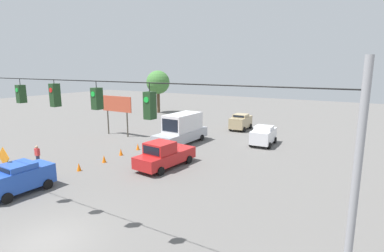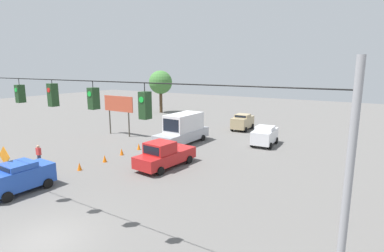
# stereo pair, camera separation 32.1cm
# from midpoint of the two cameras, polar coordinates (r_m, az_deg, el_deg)

# --- Properties ---
(ground_plane) EXTENTS (140.00, 140.00, 0.00)m
(ground_plane) POSITION_cam_midpoint_polar(r_m,az_deg,el_deg) (16.00, -25.75, -19.10)
(ground_plane) COLOR #605E5B
(overhead_signal_span) EXTENTS (23.87, 0.38, 8.04)m
(overhead_signal_span) POSITION_cam_midpoint_polar(r_m,az_deg,el_deg) (14.80, -24.07, 0.28)
(overhead_signal_span) COLOR #939399
(overhead_signal_span) RESTS_ON ground_plane
(sedan_white_oncoming_deep) EXTENTS (2.27, 3.95, 1.96)m
(sedan_white_oncoming_deep) POSITION_cam_midpoint_polar(r_m,az_deg,el_deg) (31.26, 13.97, -1.74)
(sedan_white_oncoming_deep) COLOR silver
(sedan_white_oncoming_deep) RESTS_ON ground_plane
(sedan_blue_parked_shoulder) EXTENTS (2.12, 3.92, 1.91)m
(sedan_blue_parked_shoulder) POSITION_cam_midpoint_polar(r_m,az_deg,el_deg) (21.95, -29.65, -8.38)
(sedan_blue_parked_shoulder) COLOR #234CB2
(sedan_blue_parked_shoulder) RESTS_ON ground_plane
(sedan_tan_withflow_deep) EXTENTS (2.13, 3.93, 2.00)m
(sedan_tan_withflow_deep) POSITION_cam_midpoint_polar(r_m,az_deg,el_deg) (38.47, 9.84, 0.81)
(sedan_tan_withflow_deep) COLOR tan
(sedan_tan_withflow_deep) RESTS_ON ground_plane
(box_truck_silver_withflow_far) EXTENTS (2.71, 6.97, 3.10)m
(box_truck_silver_withflow_far) POSITION_cam_midpoint_polar(r_m,az_deg,el_deg) (31.04, -1.45, -0.56)
(box_truck_silver_withflow_far) COLOR #A8AAB2
(box_truck_silver_withflow_far) RESTS_ON ground_plane
(pickup_truck_red_withflow_mid) EXTENTS (2.62, 5.51, 2.12)m
(pickup_truck_red_withflow_mid) POSITION_cam_midpoint_polar(r_m,az_deg,el_deg) (23.81, -4.91, -5.53)
(pickup_truck_red_withflow_mid) COLOR red
(pickup_truck_red_withflow_mid) RESTS_ON ground_plane
(traffic_cone_nearest) EXTENTS (0.35, 0.35, 0.63)m
(traffic_cone_nearest) POSITION_cam_midpoint_polar(r_m,az_deg,el_deg) (23.58, -24.88, -8.41)
(traffic_cone_nearest) COLOR orange
(traffic_cone_nearest) RESTS_ON ground_plane
(traffic_cone_second) EXTENTS (0.35, 0.35, 0.63)m
(traffic_cone_second) POSITION_cam_midpoint_polar(r_m,az_deg,el_deg) (24.67, -20.30, -7.22)
(traffic_cone_second) COLOR orange
(traffic_cone_second) RESTS_ON ground_plane
(traffic_cone_third) EXTENTS (0.35, 0.35, 0.63)m
(traffic_cone_third) POSITION_cam_midpoint_polar(r_m,az_deg,el_deg) (26.10, -15.96, -5.96)
(traffic_cone_third) COLOR orange
(traffic_cone_third) RESTS_ON ground_plane
(traffic_cone_fourth) EXTENTS (0.35, 0.35, 0.63)m
(traffic_cone_fourth) POSITION_cam_midpoint_polar(r_m,az_deg,el_deg) (27.77, -12.93, -4.79)
(traffic_cone_fourth) COLOR orange
(traffic_cone_fourth) RESTS_ON ground_plane
(traffic_cone_fifth) EXTENTS (0.35, 0.35, 0.63)m
(traffic_cone_fifth) POSITION_cam_midpoint_polar(r_m,az_deg,el_deg) (29.26, -9.79, -3.86)
(traffic_cone_fifth) COLOR orange
(traffic_cone_fifth) RESTS_ON ground_plane
(traffic_cone_farthest) EXTENTS (0.35, 0.35, 0.63)m
(traffic_cone_farthest) POSITION_cam_midpoint_polar(r_m,az_deg,el_deg) (30.83, -6.75, -3.01)
(traffic_cone_farthest) COLOR orange
(traffic_cone_farthest) RESTS_ON ground_plane
(roadside_billboard) EXTENTS (4.38, 0.16, 4.58)m
(roadside_billboard) POSITION_cam_midpoint_polar(r_m,az_deg,el_deg) (35.48, -13.58, 3.65)
(roadside_billboard) COLOR #4C473D
(roadside_billboard) RESTS_ON ground_plane
(work_zone_sign) EXTENTS (1.27, 0.06, 2.84)m
(work_zone_sign) POSITION_cam_midpoint_polar(r_m,az_deg,el_deg) (22.59, -31.72, -5.43)
(work_zone_sign) COLOR slate
(work_zone_sign) RESTS_ON ground_plane
(pedestrian) EXTENTS (0.40, 0.28, 1.57)m
(pedestrian) POSITION_cam_midpoint_polar(r_m,az_deg,el_deg) (27.54, -26.86, -4.86)
(pedestrian) COLOR #2D334C
(pedestrian) RESTS_ON ground_plane
(tree_horizon_left) EXTENTS (4.02, 4.02, 7.32)m
(tree_horizon_left) POSITION_cam_midpoint_polar(r_m,az_deg,el_deg) (52.55, -5.84, 8.24)
(tree_horizon_left) COLOR #4C3823
(tree_horizon_left) RESTS_ON ground_plane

